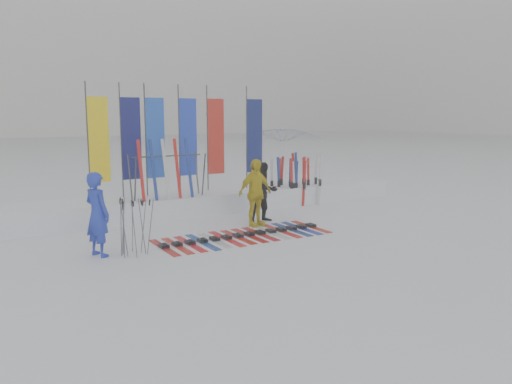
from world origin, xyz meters
TOP-DOWN VIEW (x-y plane):
  - ground at (0.00, 0.00)m, footprint 120.00×120.00m
  - snow_bank at (0.00, 4.60)m, footprint 14.00×1.60m
  - person_blue at (-3.78, 1.33)m, footprint 0.64×0.76m
  - person_black at (0.97, 2.46)m, footprint 0.86×0.70m
  - person_yellow at (0.47, 2.09)m, footprint 1.10×0.59m
  - tent_canopy at (3.86, 5.89)m, footprint 3.49×3.52m
  - ski_row at (-0.36, 1.23)m, footprint 4.23×1.68m
  - pole_cluster at (-3.15, 1.05)m, footprint 0.65×0.62m
  - feather_flags at (-0.62, 4.84)m, footprint 5.43×0.30m
  - ski_rack at (-1.15, 4.20)m, footprint 2.04×0.80m
  - upright_skis at (3.32, 4.27)m, footprint 1.58×1.07m

SIDE VIEW (x-z plane):
  - ground at x=0.00m, z-range 0.00..0.00m
  - ski_row at x=-0.36m, z-range 0.00..0.07m
  - snow_bank at x=0.00m, z-range 0.00..0.60m
  - pole_cluster at x=-3.15m, z-range -0.03..1.21m
  - upright_skis at x=3.32m, z-range -0.06..1.61m
  - person_black at x=0.97m, z-range 0.00..1.64m
  - person_blue at x=-3.78m, z-range 0.00..1.77m
  - person_yellow at x=0.47m, z-range 0.00..1.79m
  - tent_canopy at x=3.86m, z-range 0.00..2.55m
  - ski_rack at x=-1.15m, z-range 0.77..2.00m
  - feather_flags at x=-0.62m, z-range 0.64..3.84m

